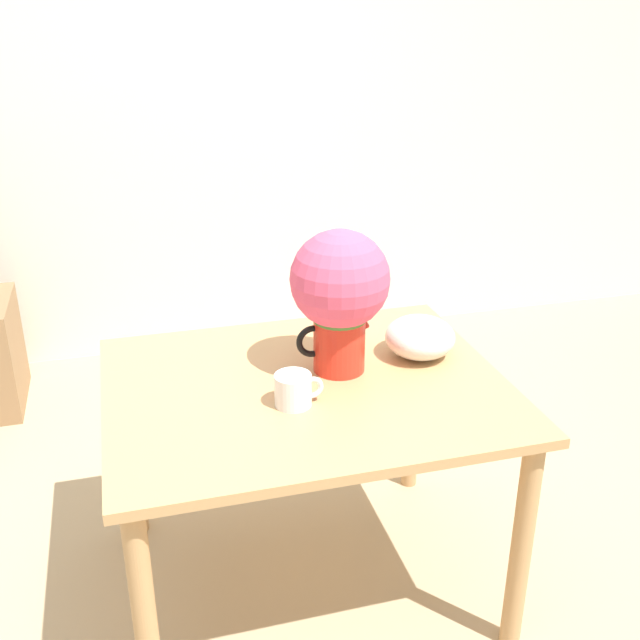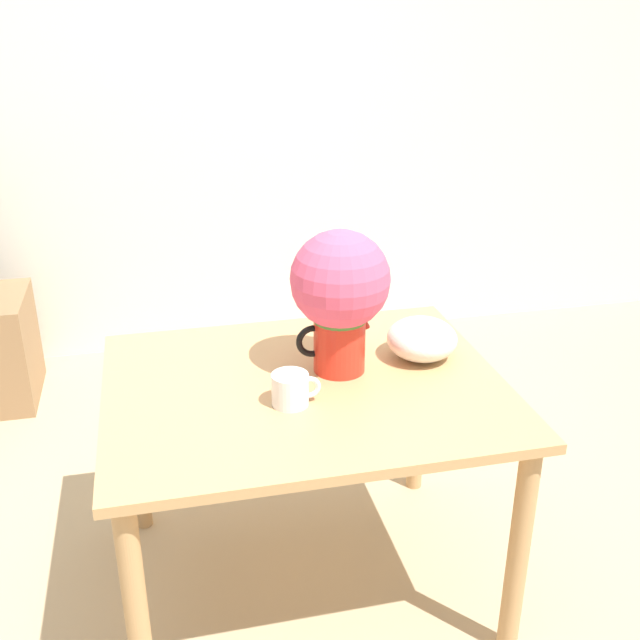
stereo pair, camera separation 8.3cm
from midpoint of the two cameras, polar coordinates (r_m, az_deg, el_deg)
name	(u,v)px [view 2 (the right image)]	position (r m, az deg, el deg)	size (l,w,h in m)	color
ground_plane	(293,595)	(2.57, -1.08, -20.21)	(12.00, 12.00, 0.00)	tan
wall_back	(211,100)	(3.87, -7.69, 16.28)	(8.00, 0.05, 2.60)	silver
table	(305,413)	(2.24, -0.07, -7.13)	(1.16, 0.94, 0.73)	tan
flower_vase	(340,291)	(2.17, 2.64, 2.18)	(0.29, 0.29, 0.44)	red
coffee_mug	(291,389)	(2.07, -1.04, -5.31)	(0.14, 0.10, 0.09)	white
white_bowl	(422,339)	(2.34, 8.78, -1.44)	(0.22, 0.22, 0.13)	silver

